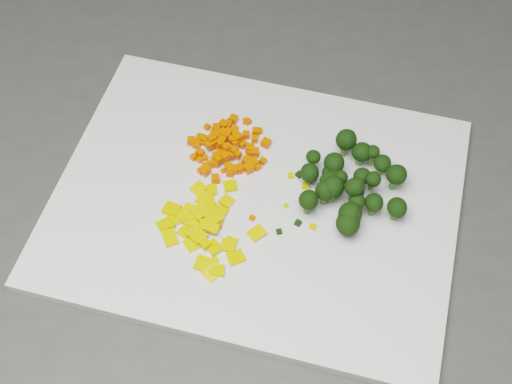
{
  "coord_description": "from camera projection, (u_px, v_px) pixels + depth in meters",
  "views": [
    {
      "loc": [
        -0.43,
        -0.35,
        1.52
      ],
      "look_at": [
        -0.4,
        0.07,
        0.92
      ],
      "focal_mm": 50.0,
      "sensor_mm": 36.0,
      "label": 1
    }
  ],
  "objects": [
    {
      "name": "counter_block",
      "position": [
        280.0,
        343.0,
        1.14
      ],
      "size": [
        0.95,
        0.66,
        0.9
      ],
      "primitive_type": "cube",
      "rotation": [
        0.0,
        0.0,
        -0.0
      ],
      "color": "#424340",
      "rests_on": "ground"
    },
    {
      "name": "cutting_board",
      "position": [
        256.0,
        200.0,
        0.74
      ],
      "size": [
        0.5,
        0.44,
        0.01
      ],
      "primitive_type": "cube",
      "rotation": [
        0.0,
        0.0,
        -0.34
      ],
      "color": "white",
      "rests_on": "counter_block"
    },
    {
      "name": "carrot_pile",
      "position": [
        227.0,
        144.0,
        0.76
      ],
      "size": [
        0.09,
        0.09,
        0.03
      ],
      "primitive_type": null,
      "color": "#F14E02",
      "rests_on": "cutting_board"
    },
    {
      "name": "pepper_pile",
      "position": [
        213.0,
        223.0,
        0.71
      ],
      "size": [
        0.11,
        0.11,
        0.01
      ],
      "primitive_type": null,
      "color": "yellow",
      "rests_on": "cutting_board"
    },
    {
      "name": "broccoli_pile",
      "position": [
        356.0,
        178.0,
        0.72
      ],
      "size": [
        0.11,
        0.11,
        0.05
      ],
      "primitive_type": null,
      "color": "black",
      "rests_on": "cutting_board"
    },
    {
      "name": "carrot_cube_0",
      "position": [
        200.0,
        153.0,
        0.77
      ],
      "size": [
        0.01,
        0.01,
        0.01
      ],
      "primitive_type": "cube",
      "rotation": [
        0.0,
        0.0,
        0.84
      ],
      "color": "#F14E02",
      "rests_on": "carrot_pile"
    },
    {
      "name": "carrot_cube_1",
      "position": [
        212.0,
        139.0,
        0.77
      ],
      "size": [
        0.01,
        0.01,
        0.01
      ],
      "primitive_type": "cube",
      "rotation": [
        0.0,
        0.0,
        0.55
      ],
      "color": "#F14E02",
      "rests_on": "carrot_pile"
    },
    {
      "name": "carrot_cube_2",
      "position": [
        216.0,
        135.0,
        0.78
      ],
      "size": [
        0.01,
        0.01,
        0.01
      ],
      "primitive_type": "cube",
      "rotation": [
        0.0,
        0.0,
        2.7
      ],
      "color": "#F14E02",
      "rests_on": "carrot_pile"
    },
    {
      "name": "carrot_cube_3",
      "position": [
        197.0,
        143.0,
        0.78
      ],
      "size": [
        0.01,
        0.01,
        0.01
      ],
      "primitive_type": "cube",
      "rotation": [
        0.0,
        0.0,
        1.74
      ],
      "color": "#F14E02",
      "rests_on": "carrot_pile"
    },
    {
      "name": "carrot_cube_4",
      "position": [
        222.0,
        141.0,
        0.77
      ],
      "size": [
        0.01,
        0.01,
        0.01
      ],
      "primitive_type": "cube",
      "rotation": [
        0.0,
        0.0,
        1.09
      ],
      "color": "#F14E02",
      "rests_on": "carrot_pile"
    },
    {
      "name": "carrot_cube_5",
      "position": [
        209.0,
        145.0,
        0.77
      ],
      "size": [
        0.01,
        0.01,
        0.01
      ],
      "primitive_type": "cube",
      "rotation": [
        0.0,
        0.0,
        2.16
      ],
      "color": "#F14E02",
      "rests_on": "carrot_pile"
    },
    {
      "name": "carrot_cube_6",
      "position": [
        249.0,
        168.0,
        0.76
      ],
      "size": [
        0.01,
        0.01,
        0.01
      ],
      "primitive_type": "cube",
      "rotation": [
        0.0,
        0.0,
        2.05
      ],
      "color": "#F14E02",
      "rests_on": "carrot_pile"
    },
    {
      "name": "carrot_cube_7",
      "position": [
        238.0,
        154.0,
        0.76
      ],
      "size": [
        0.01,
        0.01,
        0.01
      ],
      "primitive_type": "cube",
      "rotation": [
        0.0,
        0.0,
        0.84
      ],
      "color": "#F14E02",
      "rests_on": "carrot_pile"
    },
    {
      "name": "carrot_cube_8",
      "position": [
        205.0,
        171.0,
        0.75
      ],
      "size": [
        0.01,
        0.01,
        0.01
      ],
      "primitive_type": "cube",
      "rotation": [
        0.0,
        0.0,
        2.35
      ],
      "color": "#F14E02",
      "rests_on": "carrot_pile"
    },
    {
      "name": "carrot_cube_9",
      "position": [
        228.0,
        167.0,
        0.76
      ],
      "size": [
        0.01,
        0.01,
        0.01
      ],
      "primitive_type": "cube",
      "rotation": [
        0.0,
        0.0,
        1.52
      ],
      "color": "#F14E02",
      "rests_on": "carrot_pile"
    },
    {
      "name": "carrot_cube_10",
      "position": [
        217.0,
        156.0,
        0.76
      ],
      "size": [
        0.01,
        0.01,
        0.01
      ],
      "primitive_type": "cube",
      "rotation": [
        0.0,
        0.0,
        1.89
      ],
      "color": "#F14E02",
      "rests_on": "carrot_pile"
    },
    {
      "name": "carrot_cube_11",
      "position": [
        216.0,
        128.0,
        0.79
      ],
      "size": [
        0.01,
        0.01,
        0.01
      ],
      "primitive_type": "cube",
      "rotation": [
        0.0,
        0.0,
        2.85
      ],
      "color": "#F14E02",
      "rests_on": "carrot_pile"
    },
    {
      "name": "carrot_cube_12",
      "position": [
        224.0,
        125.0,
        0.79
      ],
      "size": [
        0.01,
        0.01,
        0.01
      ],
      "primitive_type": "cube",
      "rotation": [
        0.0,
        0.0,
        2.46
      ],
      "color": "#F14E02",
      "rests_on": "carrot_pile"
    },
    {
      "name": "carrot_cube_13",
      "position": [
        219.0,
        159.0,
        0.76
      ],
      "size": [
        0.01,
        0.01,
        0.01
      ],
      "primitive_type": "cube",
      "rotation": [
        0.0,
        0.0,
        0.66
      ],
      "color": "#F14E02",
      "rests_on": "carrot_pile"
    },
    {
      "name": "carrot_cube_14",
      "position": [
        206.0,
        140.0,
        0.78
      ],
      "size": [
        0.01,
        0.01,
        0.01
      ],
      "primitive_type": "cube",
      "rotation": [
        0.0,
        0.0,
        2.65
      ],
      "color": "#F14E02",
      "rests_on": "carrot_pile"
    },
    {
      "name": "carrot_cube_15",
      "position": [
        231.0,
        170.0,
        0.76
      ],
      "size": [
        0.01,
        0.01,
        0.01
      ],
      "primitive_type": "cube",
      "rotation": [
        0.0,
        0.0,
        0.09
      ],
      "color": "#F14E02",
      "rests_on": "carrot_pile"
    },
    {
      "name": "carrot_cube_16",
      "position": [
        200.0,
        138.0,
        0.78
      ],
      "size": [
        0.01,
        0.01,
        0.01
      ],
      "primitive_type": "cube",
      "rotation": [
        0.0,
        0.0,
        2.84
      ],
      "color": "#F14E02",
      "rests_on": "carrot_pile"
    },
    {
      "name": "carrot_cube_17",
      "position": [
        205.0,
        158.0,
        0.77
      ],
      "size": [
        0.01,
        0.01,
        0.01
      ],
      "primitive_type": "cube",
      "rotation": [
        0.0,
        0.0,
        1.48
      ],
      "color": "#F14E02",
      "rests_on": "carrot_pile"
    },
    {
      "name": "carrot_cube_18",
      "position": [
        201.0,
        171.0,
        0.76
      ],
      "size": [
        0.01,
        0.01,
        0.01
      ],
      "primitive_type": "cube",
      "rotation": [
        0.0,
        0.0,
        0.65
      ],
      "color": "#F14E02",
      "rests_on": "carrot_pile"
    },
    {
      "name": "carrot_cube_19",
      "position": [
        223.0,
        133.0,
        0.78
      ],
      "size": [
        0.01,
        0.01,
        0.01
      ],
      "primitive_type": "cube",
      "rotation": [
        0.0,
        0.0,
        0.96
      ],
      "color": "#F14E02",
      "rests_on": "carrot_pile"
    },
    {
      "name": "carrot_cube_20",
      "position": [
        225.0,
        140.0,
        0.78
      ],
      "size": [
        0.01,
        0.01,
        0.01
      ],
      "primitive_type": "cube",
      "rotation": [
        0.0,
        0.0,
        2.86
      ],
      "color": "#F14E02",
      "rests_on": "carrot_pile"
    },
    {
      "name": "carrot_cube_21",
      "position": [
        213.0,
        142.0,
        0.77
      ],
      "size": [
        0.01,
        0.01,
        0.01
      ],
      "primitive_type": "cube",
      "rotation": [
        0.0,
        0.0,
        0.91
      ],
      "color": "#F14E02",
      "rests_on": "carrot_pile"
    },
    {
      "name": "carrot_cube_22",
      "position": [
        228.0,
        132.0,
        0.79
      ],
      "size": [
        0.01,
        0.01,
        0.01
      ],
      "primitive_type": "cube",
      "rotation": [
        0.0,
        0.0,
        0.86
      ],
      "color": "#F14E02",
      "rests_on": "carrot_pile"
    },
    {
      "name": "carrot_cube_23",
      "position": [
        234.0,
        150.0,
        0.76
      ],
      "size": [
        0.01,
        0.01,
        0.01
      ],
      "primitive_type": "cube",
      "rotation": [
        0.0,
        0.0,
        1.02
      ],
      "color": "#F14E02",
      "rests_on": "carrot_pile"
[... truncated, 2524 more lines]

